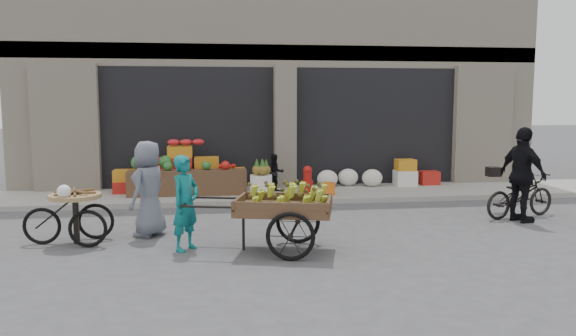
{
  "coord_description": "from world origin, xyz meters",
  "views": [
    {
      "loc": [
        -1.89,
        -9.45,
        2.37
      ],
      "look_at": [
        -0.47,
        0.94,
        1.1
      ],
      "focal_mm": 35.0,
      "sensor_mm": 36.0,
      "label": 1
    }
  ],
  "objects": [
    {
      "name": "vendor_grey",
      "position": [
        -3.0,
        0.46,
        0.84
      ],
      "size": [
        0.85,
        0.97,
        1.67
      ],
      "primitive_type": "imported",
      "rotation": [
        0.0,
        0.0,
        -2.05
      ],
      "color": "slate",
      "rests_on": "ground"
    },
    {
      "name": "fruit_display",
      "position": [
        -2.48,
        4.38,
        0.67
      ],
      "size": [
        3.1,
        1.12,
        1.24
      ],
      "color": "#B01F18",
      "rests_on": "sidewalk"
    },
    {
      "name": "tricycle_cart",
      "position": [
        -4.15,
        0.06,
        0.57
      ],
      "size": [
        1.43,
        0.86,
        0.95
      ],
      "rotation": [
        0.0,
        0.0,
        -0.03
      ],
      "color": "#9E7F51",
      "rests_on": "ground"
    },
    {
      "name": "pineapple_bin",
      "position": [
        -0.75,
        3.6,
        0.37
      ],
      "size": [
        0.52,
        0.52,
        0.5
      ],
      "primitive_type": "cylinder",
      "color": "silver",
      "rests_on": "sidewalk"
    },
    {
      "name": "sidewalk",
      "position": [
        0.0,
        4.1,
        0.06
      ],
      "size": [
        18.0,
        2.2,
        0.12
      ],
      "primitive_type": "cube",
      "color": "gray",
      "rests_on": "ground"
    },
    {
      "name": "cyclist",
      "position": [
        4.09,
        0.62,
        0.93
      ],
      "size": [
        0.74,
        1.17,
        1.86
      ],
      "primitive_type": "imported",
      "rotation": [
        0.0,
        0.0,
        1.85
      ],
      "color": "black",
      "rests_on": "ground"
    },
    {
      "name": "building",
      "position": [
        0.0,
        8.03,
        3.37
      ],
      "size": [
        14.0,
        6.45,
        7.0
      ],
      "color": "beige",
      "rests_on": "ground"
    },
    {
      "name": "vendor_woman",
      "position": [
        -2.32,
        -0.6,
        0.76
      ],
      "size": [
        0.62,
        0.66,
        1.51
      ],
      "primitive_type": "imported",
      "rotation": [
        0.0,
        0.0,
        0.92
      ],
      "color": "#0D676B",
      "rests_on": "ground"
    },
    {
      "name": "fire_hydrant",
      "position": [
        0.35,
        3.55,
        0.5
      ],
      "size": [
        0.22,
        0.22,
        0.71
      ],
      "color": "#A5140F",
      "rests_on": "sidewalk"
    },
    {
      "name": "banana_cart",
      "position": [
        -0.84,
        -0.88,
        0.76
      ],
      "size": [
        2.67,
        1.59,
        1.05
      ],
      "rotation": [
        0.0,
        0.0,
        -0.26
      ],
      "color": "brown",
      "rests_on": "ground"
    },
    {
      "name": "bicycle",
      "position": [
        4.29,
        1.02,
        0.45
      ],
      "size": [
        1.81,
        1.04,
        0.9
      ],
      "primitive_type": "imported",
      "rotation": [
        0.0,
        0.0,
        1.85
      ],
      "color": "black",
      "rests_on": "ground"
    },
    {
      "name": "seated_person",
      "position": [
        -0.35,
        4.2,
        0.58
      ],
      "size": [
        0.51,
        0.43,
        0.93
      ],
      "primitive_type": "imported",
      "rotation": [
        0.0,
        0.0,
        0.17
      ],
      "color": "black",
      "rests_on": "sidewalk"
    },
    {
      "name": "orange_bucket",
      "position": [
        0.85,
        3.5,
        0.27
      ],
      "size": [
        0.32,
        0.32,
        0.3
      ],
      "primitive_type": "cylinder",
      "color": "orange",
      "rests_on": "sidewalk"
    },
    {
      "name": "ground",
      "position": [
        0.0,
        0.0,
        0.0
      ],
      "size": [
        80.0,
        80.0,
        0.0
      ],
      "primitive_type": "plane",
      "color": "#424244",
      "rests_on": "ground"
    },
    {
      "name": "right_bay_goods",
      "position": [
        2.61,
        4.7,
        0.41
      ],
      "size": [
        3.35,
        0.6,
        0.7
      ],
      "color": "silver",
      "rests_on": "sidewalk"
    }
  ]
}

